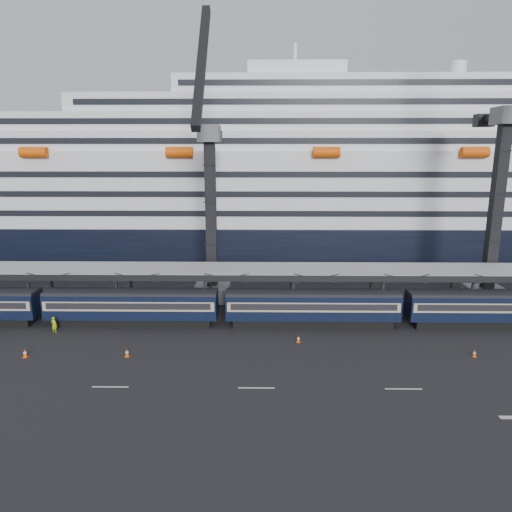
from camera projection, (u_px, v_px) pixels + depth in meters
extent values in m
plane|color=black|center=(412.00, 367.00, 40.96)|extent=(260.00, 260.00, 0.00)
cube|color=beige|center=(110.00, 387.00, 37.41)|extent=(3.00, 0.15, 0.02)
cube|color=beige|center=(256.00, 388.00, 37.25)|extent=(3.00, 0.15, 0.02)
cube|color=beige|center=(403.00, 389.00, 37.09)|extent=(3.00, 0.15, 0.02)
cube|color=black|center=(133.00, 320.00, 50.98)|extent=(17.48, 2.40, 0.90)
cube|color=black|center=(132.00, 305.00, 50.58)|extent=(19.00, 2.80, 2.70)
cube|color=tan|center=(132.00, 302.00, 50.52)|extent=(18.62, 2.92, 1.05)
cube|color=black|center=(132.00, 302.00, 50.51)|extent=(17.86, 2.98, 0.70)
cube|color=black|center=(131.00, 292.00, 50.25)|extent=(19.00, 2.50, 0.35)
cube|color=black|center=(312.00, 321.00, 50.72)|extent=(17.48, 2.40, 0.90)
cube|color=black|center=(312.00, 306.00, 50.32)|extent=(19.00, 2.80, 2.70)
cube|color=tan|center=(312.00, 303.00, 50.25)|extent=(18.62, 2.92, 1.05)
cube|color=black|center=(312.00, 303.00, 50.24)|extent=(17.86, 2.98, 0.70)
cube|color=black|center=(313.00, 293.00, 49.98)|extent=(19.00, 2.50, 0.35)
cube|color=black|center=(492.00, 322.00, 50.45)|extent=(17.48, 2.40, 0.90)
cube|color=black|center=(494.00, 307.00, 50.05)|extent=(19.00, 2.80, 2.70)
cube|color=tan|center=(495.00, 304.00, 49.98)|extent=(18.62, 2.92, 1.05)
cube|color=black|center=(495.00, 304.00, 49.97)|extent=(17.86, 2.98, 0.70)
cube|color=black|center=(496.00, 294.00, 49.71)|extent=(19.00, 2.50, 0.35)
cube|color=gray|center=(378.00, 269.00, 53.41)|extent=(130.00, 6.00, 0.25)
cube|color=black|center=(384.00, 279.00, 50.55)|extent=(130.00, 0.25, 0.70)
cube|color=black|center=(371.00, 266.00, 56.40)|extent=(130.00, 0.25, 0.70)
cube|color=black|center=(30.00, 297.00, 51.81)|extent=(0.25, 0.25, 5.40)
cube|color=black|center=(52.00, 284.00, 57.27)|extent=(0.25, 0.25, 5.40)
cube|color=black|center=(117.00, 298.00, 51.68)|extent=(0.25, 0.25, 5.40)
cube|color=black|center=(131.00, 284.00, 57.14)|extent=(0.25, 0.25, 5.40)
cube|color=black|center=(205.00, 298.00, 51.55)|extent=(0.25, 0.25, 5.40)
cube|color=black|center=(211.00, 284.00, 57.01)|extent=(0.25, 0.25, 5.40)
cube|color=black|center=(293.00, 299.00, 51.41)|extent=(0.25, 0.25, 5.40)
cube|color=black|center=(290.00, 284.00, 56.87)|extent=(0.25, 0.25, 5.40)
cube|color=black|center=(382.00, 299.00, 51.28)|extent=(0.25, 0.25, 5.40)
cube|color=black|center=(371.00, 285.00, 56.74)|extent=(0.25, 0.25, 5.40)
cube|color=black|center=(472.00, 299.00, 51.14)|extent=(0.25, 0.25, 5.40)
cube|color=black|center=(451.00, 285.00, 56.60)|extent=(0.25, 0.25, 5.40)
cube|color=black|center=(335.00, 236.00, 85.03)|extent=(200.00, 28.00, 7.00)
cube|color=white|center=(337.00, 185.00, 82.91)|extent=(190.00, 26.88, 12.00)
cube|color=white|center=(338.00, 143.00, 81.24)|extent=(160.00, 24.64, 3.00)
cube|color=black|center=(352.00, 141.00, 69.19)|extent=(153.60, 0.12, 0.90)
cube|color=white|center=(339.00, 125.00, 80.58)|extent=(124.00, 21.84, 3.00)
cube|color=black|center=(351.00, 121.00, 69.88)|extent=(119.04, 0.12, 0.90)
cube|color=white|center=(340.00, 107.00, 79.91)|extent=(90.00, 19.04, 3.00)
cube|color=black|center=(350.00, 101.00, 70.58)|extent=(86.40, 0.12, 0.90)
cube|color=white|center=(340.00, 89.00, 79.24)|extent=(56.00, 16.24, 3.00)
cube|color=black|center=(349.00, 82.00, 71.28)|extent=(53.76, 0.12, 0.90)
cube|color=white|center=(295.00, 74.00, 78.79)|extent=(16.00, 12.00, 2.50)
cylinder|color=white|center=(458.00, 71.00, 78.31)|extent=(2.80, 2.80, 3.00)
cylinder|color=#ED5007|center=(34.00, 152.00, 68.58)|extent=(4.00, 1.60, 1.60)
cylinder|color=#ED5007|center=(179.00, 152.00, 68.28)|extent=(4.00, 1.60, 1.60)
cylinder|color=#ED5007|center=(326.00, 152.00, 67.99)|extent=(4.00, 1.60, 1.60)
cylinder|color=#ED5007|center=(475.00, 152.00, 67.70)|extent=(4.00, 1.60, 1.60)
cube|color=#4D4F55|center=(213.00, 292.00, 59.53)|extent=(4.50, 4.50, 2.00)
cube|color=black|center=(211.00, 216.00, 57.30)|extent=(1.30, 1.30, 18.00)
cube|color=#4D4F55|center=(209.00, 134.00, 55.08)|extent=(2.60, 3.20, 2.00)
cube|color=black|center=(201.00, 64.00, 47.91)|extent=(0.90, 12.26, 14.37)
cube|color=black|center=(211.00, 134.00, 57.54)|extent=(0.90, 5.04, 0.90)
cube|color=black|center=(214.00, 137.00, 60.04)|extent=(2.20, 1.60, 1.60)
cube|color=#4D4F55|center=(486.00, 295.00, 58.08)|extent=(4.50, 4.50, 2.00)
cube|color=black|center=(496.00, 209.00, 55.64)|extent=(1.30, 1.30, 20.00)
cube|color=#4D4F55|center=(507.00, 115.00, 53.19)|extent=(2.60, 3.20, 2.00)
cube|color=black|center=(495.00, 117.00, 55.92)|extent=(0.90, 5.60, 0.90)
cube|color=black|center=(484.00, 120.00, 58.70)|extent=(2.20, 1.60, 1.60)
imported|color=#9FD60B|center=(54.00, 325.00, 48.56)|extent=(0.73, 0.57, 1.74)
cube|color=#ED5007|center=(25.00, 357.00, 42.85)|extent=(0.43, 0.43, 0.05)
cone|color=#ED5007|center=(25.00, 353.00, 42.75)|extent=(0.36, 0.36, 0.81)
cylinder|color=white|center=(25.00, 353.00, 42.75)|extent=(0.31, 0.31, 0.14)
cube|color=#ED5007|center=(127.00, 356.00, 43.00)|extent=(0.41, 0.41, 0.04)
cone|color=#ED5007|center=(127.00, 352.00, 42.91)|extent=(0.35, 0.35, 0.78)
cylinder|color=white|center=(127.00, 352.00, 42.91)|extent=(0.29, 0.29, 0.13)
cube|color=#ED5007|center=(298.00, 342.00, 46.22)|extent=(0.39, 0.39, 0.04)
cone|color=#ED5007|center=(298.00, 338.00, 46.14)|extent=(0.33, 0.33, 0.74)
cylinder|color=white|center=(298.00, 338.00, 46.14)|extent=(0.28, 0.28, 0.12)
cube|color=#ED5007|center=(474.00, 357.00, 42.94)|extent=(0.36, 0.36, 0.04)
cone|color=#ED5007|center=(474.00, 353.00, 42.86)|extent=(0.30, 0.30, 0.68)
cylinder|color=white|center=(474.00, 353.00, 42.86)|extent=(0.26, 0.26, 0.11)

